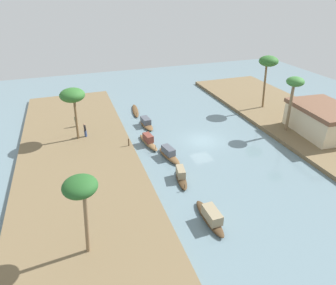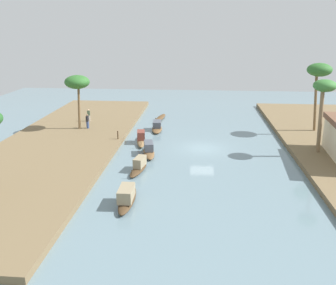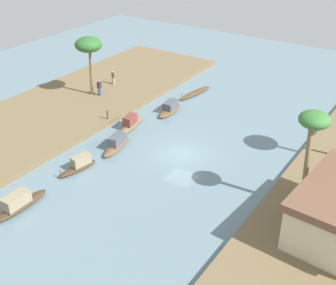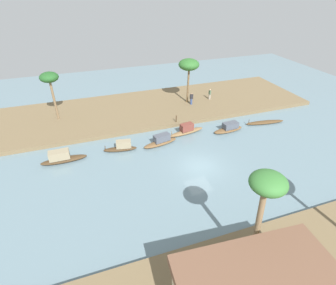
% 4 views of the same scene
% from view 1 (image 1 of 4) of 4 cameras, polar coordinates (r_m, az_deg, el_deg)
% --- Properties ---
extents(river_water, '(74.36, 74.36, 0.00)m').
position_cam_1_polar(river_water, '(36.59, 6.86, 0.34)').
color(river_water, slate).
rests_on(river_water, ground).
extents(riverbank_left, '(44.20, 12.67, 0.49)m').
position_cam_1_polar(riverbank_left, '(33.42, -17.22, -3.28)').
color(riverbank_left, brown).
rests_on(riverbank_left, ground).
extents(riverbank_right, '(44.20, 12.67, 0.49)m').
position_cam_1_polar(riverbank_right, '(44.70, 24.67, 3.58)').
color(riverbank_right, brown).
rests_on(riverbank_right, ground).
extents(sampan_foreground, '(4.04, 1.50, 1.14)m').
position_cam_1_polar(sampan_foreground, '(40.16, -4.32, 3.84)').
color(sampan_foreground, brown).
rests_on(sampan_foreground, river_water).
extents(sampan_downstream_large, '(4.61, 1.10, 1.36)m').
position_cam_1_polar(sampan_downstream_large, '(24.65, 8.36, -14.22)').
color(sampan_downstream_large, '#47331E').
rests_on(sampan_downstream_large, river_water).
extents(sampan_midstream, '(3.72, 1.51, 1.21)m').
position_cam_1_polar(sampan_midstream, '(29.03, 2.58, -6.59)').
color(sampan_midstream, '#47331E').
rests_on(sampan_midstream, river_water).
extents(sampan_with_red_awning, '(4.77, 1.64, 1.34)m').
position_cam_1_polar(sampan_with_red_awning, '(35.36, -3.91, 0.31)').
color(sampan_with_red_awning, brown).
rests_on(sampan_with_red_awning, river_water).
extents(sampan_with_tall_canopy, '(4.28, 1.84, 1.25)m').
position_cam_1_polar(sampan_with_tall_canopy, '(32.60, 0.17, -2.26)').
color(sampan_with_tall_canopy, brown).
rests_on(sampan_with_tall_canopy, river_water).
extents(sampan_near_left_bank, '(5.32, 1.59, 0.80)m').
position_cam_1_polar(sampan_near_left_bank, '(45.13, -6.44, 6.24)').
color(sampan_near_left_bank, brown).
rests_on(sampan_near_left_bank, river_water).
extents(person_on_near_bank, '(0.39, 0.39, 1.58)m').
position_cam_1_polar(person_on_near_bank, '(40.55, -17.59, 3.88)').
color(person_on_near_bank, gray).
rests_on(person_on_near_bank, riverbank_left).
extents(person_by_mooring, '(0.45, 0.32, 1.74)m').
position_cam_1_polar(person_by_mooring, '(37.38, -15.98, 2.31)').
color(person_by_mooring, '#33477A').
rests_on(person_by_mooring, riverbank_left).
extents(mooring_post, '(0.14, 0.14, 0.91)m').
position_cam_1_polar(mooring_post, '(34.33, -7.74, 0.07)').
color(mooring_post, '#4C3823').
rests_on(mooring_post, riverbank_left).
extents(palm_tree_left_near, '(2.87, 2.87, 6.38)m').
position_cam_1_polar(palm_tree_left_near, '(35.42, -18.30, 8.71)').
color(palm_tree_left_near, brown).
rests_on(palm_tree_left_near, riverbank_left).
extents(palm_tree_left_far, '(2.24, 2.24, 6.23)m').
position_cam_1_polar(palm_tree_left_far, '(19.18, -16.85, -8.74)').
color(palm_tree_left_far, '#7F6647').
rests_on(palm_tree_left_far, riverbank_left).
extents(palm_tree_right_tall, '(2.74, 2.74, 7.82)m').
position_cam_1_polar(palm_tree_right_tall, '(45.73, 19.14, 14.66)').
color(palm_tree_right_tall, brown).
rests_on(palm_tree_right_tall, riverbank_right).
extents(palm_tree_right_short, '(2.11, 2.11, 7.05)m').
position_cam_1_polar(palm_tree_right_short, '(38.92, 23.63, 10.28)').
color(palm_tree_right_short, '#7F6647').
rests_on(palm_tree_right_short, riverbank_right).
extents(riverside_building, '(8.77, 6.74, 3.51)m').
position_cam_1_polar(riverside_building, '(41.48, 28.13, 4.01)').
color(riverside_building, beige).
rests_on(riverside_building, riverbank_right).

